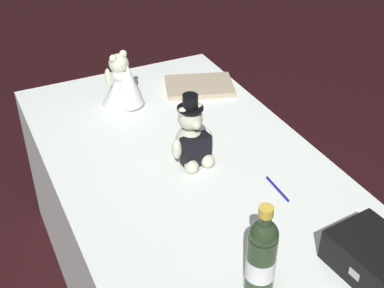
{
  "coord_description": "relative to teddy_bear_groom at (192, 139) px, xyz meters",
  "views": [
    {
      "loc": [
        1.35,
        -0.65,
        1.83
      ],
      "look_at": [
        0.0,
        0.0,
        0.82
      ],
      "focal_mm": 48.72,
      "sensor_mm": 36.0,
      "label": 1
    }
  ],
  "objects": [
    {
      "name": "reception_table",
      "position": [
        0.03,
        -0.01,
        -0.46
      ],
      "size": [
        1.71,
        0.94,
        0.72
      ],
      "primitive_type": "cube",
      "color": "white",
      "rests_on": "ground_plane"
    },
    {
      "name": "teddy_bear_groom",
      "position": [
        0.0,
        0.0,
        0.0
      ],
      "size": [
        0.15,
        0.16,
        0.27
      ],
      "color": "beige",
      "rests_on": "reception_table"
    },
    {
      "name": "teddy_bear_bride",
      "position": [
        -0.5,
        -0.08,
        -0.0
      ],
      "size": [
        0.22,
        0.2,
        0.24
      ],
      "color": "white",
      "rests_on": "reception_table"
    },
    {
      "name": "champagne_bottle",
      "position": [
        0.6,
        -0.09,
        0.02
      ],
      "size": [
        0.08,
        0.08,
        0.29
      ],
      "color": "#283B21",
      "rests_on": "reception_table"
    },
    {
      "name": "signing_pen",
      "position": [
        0.26,
        0.19,
        -0.1
      ],
      "size": [
        0.14,
        0.01,
        0.01
      ],
      "color": "navy",
      "rests_on": "reception_table"
    },
    {
      "name": "gift_case_black",
      "position": [
        0.71,
        0.23,
        -0.05
      ],
      "size": [
        0.32,
        0.21,
        0.1
      ],
      "color": "black",
      "rests_on": "reception_table"
    },
    {
      "name": "guestbook",
      "position": [
        -0.5,
        0.28,
        -0.09
      ],
      "size": [
        0.3,
        0.35,
        0.02
      ],
      "primitive_type": "cube",
      "rotation": [
        0.0,
        0.0,
        -0.34
      ],
      "color": "tan",
      "rests_on": "reception_table"
    }
  ]
}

